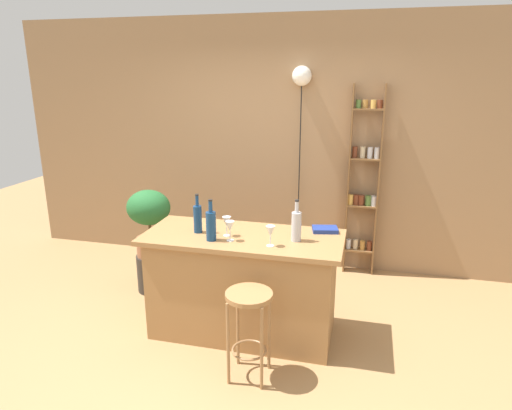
{
  "coord_description": "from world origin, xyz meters",
  "views": [
    {
      "loc": [
        0.96,
        -3.08,
        2.18
      ],
      "look_at": [
        0.05,
        0.55,
        1.09
      ],
      "focal_mm": 31.59,
      "sensor_mm": 36.0,
      "label": 1
    }
  ],
  "objects_px": {
    "spice_shelf": "(363,183)",
    "wine_glass_right": "(227,222)",
    "pendant_globe_light": "(302,79)",
    "potted_plant": "(149,216)",
    "bottle_sauce_amber": "(198,218)",
    "wine_glass_left": "(230,227)",
    "wine_glass_center": "(270,232)",
    "plant_stool": "(153,272)",
    "bottle_soda_blue": "(211,225)",
    "bottle_olive_oil": "(296,225)",
    "cookbook": "(325,229)",
    "bar_stool": "(249,315)"
  },
  "relations": [
    {
      "from": "potted_plant",
      "to": "wine_glass_left",
      "type": "distance_m",
      "value": 1.27
    },
    {
      "from": "plant_stool",
      "to": "wine_glass_center",
      "type": "bearing_deg",
      "value": -27.0
    },
    {
      "from": "spice_shelf",
      "to": "wine_glass_right",
      "type": "height_order",
      "value": "spice_shelf"
    },
    {
      "from": "plant_stool",
      "to": "bottle_olive_oil",
      "type": "xyz_separation_m",
      "value": [
        1.57,
        -0.55,
        0.83
      ]
    },
    {
      "from": "bottle_sauce_amber",
      "to": "potted_plant",
      "type": "bearing_deg",
      "value": 143.28
    },
    {
      "from": "bottle_olive_oil",
      "to": "wine_glass_left",
      "type": "height_order",
      "value": "bottle_olive_oil"
    },
    {
      "from": "potted_plant",
      "to": "wine_glass_right",
      "type": "relative_size",
      "value": 4.2
    },
    {
      "from": "spice_shelf",
      "to": "wine_glass_right",
      "type": "relative_size",
      "value": 12.73
    },
    {
      "from": "bottle_olive_oil",
      "to": "bottle_soda_blue",
      "type": "bearing_deg",
      "value": -167.02
    },
    {
      "from": "bottle_sauce_amber",
      "to": "bottle_soda_blue",
      "type": "xyz_separation_m",
      "value": [
        0.17,
        -0.15,
        0.0
      ]
    },
    {
      "from": "spice_shelf",
      "to": "potted_plant",
      "type": "distance_m",
      "value": 2.3
    },
    {
      "from": "plant_stool",
      "to": "bottle_soda_blue",
      "type": "bearing_deg",
      "value": -37.65
    },
    {
      "from": "potted_plant",
      "to": "bottle_sauce_amber",
      "type": "xyz_separation_m",
      "value": [
        0.74,
        -0.55,
        0.21
      ]
    },
    {
      "from": "wine_glass_right",
      "to": "potted_plant",
      "type": "bearing_deg",
      "value": 150.17
    },
    {
      "from": "pendant_globe_light",
      "to": "bottle_olive_oil",
      "type": "bearing_deg",
      "value": -82.0
    },
    {
      "from": "bar_stool",
      "to": "wine_glass_center",
      "type": "height_order",
      "value": "wine_glass_center"
    },
    {
      "from": "bottle_olive_oil",
      "to": "bottle_sauce_amber",
      "type": "relative_size",
      "value": 1.02
    },
    {
      "from": "plant_stool",
      "to": "wine_glass_left",
      "type": "bearing_deg",
      "value": -32.52
    },
    {
      "from": "plant_stool",
      "to": "bottle_soda_blue",
      "type": "relative_size",
      "value": 1.14
    },
    {
      "from": "spice_shelf",
      "to": "pendant_globe_light",
      "type": "relative_size",
      "value": 0.92
    },
    {
      "from": "wine_glass_right",
      "to": "bar_stool",
      "type": "bearing_deg",
      "value": -58.61
    },
    {
      "from": "wine_glass_left",
      "to": "wine_glass_right",
      "type": "relative_size",
      "value": 1.0
    },
    {
      "from": "wine_glass_left",
      "to": "potted_plant",
      "type": "bearing_deg",
      "value": 147.48
    },
    {
      "from": "spice_shelf",
      "to": "pendant_globe_light",
      "type": "bearing_deg",
      "value": 178.07
    },
    {
      "from": "potted_plant",
      "to": "cookbook",
      "type": "relative_size",
      "value": 3.28
    },
    {
      "from": "wine_glass_center",
      "to": "pendant_globe_light",
      "type": "xyz_separation_m",
      "value": [
        -0.04,
        1.72,
        1.11
      ]
    },
    {
      "from": "bottle_olive_oil",
      "to": "cookbook",
      "type": "relative_size",
      "value": 1.62
    },
    {
      "from": "spice_shelf",
      "to": "potted_plant",
      "type": "bearing_deg",
      "value": -154.51
    },
    {
      "from": "cookbook",
      "to": "spice_shelf",
      "type": "bearing_deg",
      "value": 65.26
    },
    {
      "from": "wine_glass_left",
      "to": "wine_glass_center",
      "type": "height_order",
      "value": "same"
    },
    {
      "from": "bottle_olive_oil",
      "to": "wine_glass_right",
      "type": "xyz_separation_m",
      "value": [
        -0.57,
        -0.02,
        -0.01
      ]
    },
    {
      "from": "wine_glass_center",
      "to": "pendant_globe_light",
      "type": "bearing_deg",
      "value": 91.46
    },
    {
      "from": "wine_glass_right",
      "to": "pendant_globe_light",
      "type": "distance_m",
      "value": 1.97
    },
    {
      "from": "bottle_olive_oil",
      "to": "wine_glass_center",
      "type": "distance_m",
      "value": 0.24
    },
    {
      "from": "potted_plant",
      "to": "pendant_globe_light",
      "type": "height_order",
      "value": "pendant_globe_light"
    },
    {
      "from": "potted_plant",
      "to": "bottle_soda_blue",
      "type": "bearing_deg",
      "value": -37.65
    },
    {
      "from": "wine_glass_left",
      "to": "bottle_sauce_amber",
      "type": "bearing_deg",
      "value": 158.81
    },
    {
      "from": "bar_stool",
      "to": "bottle_olive_oil",
      "type": "xyz_separation_m",
      "value": [
        0.24,
        0.57,
        0.51
      ]
    },
    {
      "from": "wine_glass_right",
      "to": "wine_glass_center",
      "type": "bearing_deg",
      "value": -19.2
    },
    {
      "from": "cookbook",
      "to": "wine_glass_right",
      "type": "bearing_deg",
      "value": -170.74
    },
    {
      "from": "wine_glass_left",
      "to": "pendant_globe_light",
      "type": "height_order",
      "value": "pendant_globe_light"
    },
    {
      "from": "bar_stool",
      "to": "wine_glass_left",
      "type": "bearing_deg",
      "value": 121.64
    },
    {
      "from": "bottle_soda_blue",
      "to": "spice_shelf",
      "type": "bearing_deg",
      "value": 55.72
    },
    {
      "from": "pendant_globe_light",
      "to": "bar_stool",
      "type": "bearing_deg",
      "value": -90.57
    },
    {
      "from": "potted_plant",
      "to": "bottle_soda_blue",
      "type": "height_order",
      "value": "bottle_soda_blue"
    },
    {
      "from": "bottle_olive_oil",
      "to": "pendant_globe_light",
      "type": "xyz_separation_m",
      "value": [
        -0.22,
        1.56,
        1.1
      ]
    },
    {
      "from": "bottle_olive_oil",
      "to": "pendant_globe_light",
      "type": "bearing_deg",
      "value": 98.0
    },
    {
      "from": "potted_plant",
      "to": "bottle_sauce_amber",
      "type": "distance_m",
      "value": 0.95
    },
    {
      "from": "potted_plant",
      "to": "wine_glass_right",
      "type": "bearing_deg",
      "value": -29.83
    },
    {
      "from": "cookbook",
      "to": "pendant_globe_light",
      "type": "bearing_deg",
      "value": 96.31
    }
  ]
}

